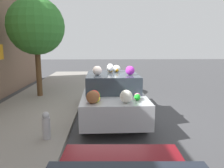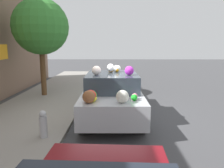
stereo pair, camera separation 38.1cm
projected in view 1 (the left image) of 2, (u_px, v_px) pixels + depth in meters
The scene contains 5 objects.
ground_plane at pixel (108, 117), 7.49m from camera, with size 60.00×60.00×0.00m, color #424244.
sidewalk_curb at pixel (29, 116), 7.37m from camera, with size 24.00×3.20×0.11m.
street_tree at pixel (36, 27), 9.56m from camera, with size 2.50×2.50×4.37m.
fire_hydrant at pixel (46, 125), 5.42m from camera, with size 0.20×0.20×0.70m.
art_car at pixel (112, 94), 7.29m from camera, with size 4.36×1.94×1.80m.
Camera 1 is at (-7.17, 0.15, 2.43)m, focal length 35.00 mm.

